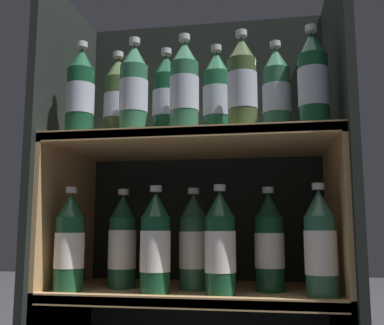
{
  "coord_description": "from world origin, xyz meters",
  "views": [
    {
      "loc": [
        0.18,
        -0.93,
        0.39
      ],
      "look_at": [
        0.0,
        0.12,
        0.55
      ],
      "focal_mm": 42.0,
      "sensor_mm": 36.0,
      "label": 1
    }
  ],
  "objects_px": {
    "bottle_upper_back_0": "(117,101)",
    "bottle_lower_front_1": "(155,245)",
    "bottle_upper_back_1": "(166,99)",
    "bottle_upper_back_3": "(277,94)",
    "bottle_upper_front_4": "(313,82)",
    "bottle_lower_back_2": "(269,244)",
    "bottle_lower_front_0": "(70,244)",
    "bottle_upper_front_2": "(184,89)",
    "bottle_lower_back_0": "(122,244)",
    "bottle_upper_front_1": "(134,91)",
    "bottle_upper_front_0": "(80,94)",
    "bottle_lower_front_2": "(220,245)",
    "bottle_lower_back_1": "(193,244)",
    "bottle_lower_front_3": "(321,246)",
    "bottle_upper_front_3": "(242,86)",
    "bottle_upper_back_2": "(217,97)"
  },
  "relations": [
    {
      "from": "bottle_lower_front_3",
      "to": "bottle_lower_back_2",
      "type": "distance_m",
      "value": 0.13
    },
    {
      "from": "bottle_upper_back_0",
      "to": "bottle_lower_back_1",
      "type": "xyz_separation_m",
      "value": [
        0.2,
        -0.0,
        -0.36
      ]
    },
    {
      "from": "bottle_upper_front_2",
      "to": "bottle_lower_front_0",
      "type": "height_order",
      "value": "bottle_upper_front_2"
    },
    {
      "from": "bottle_upper_front_1",
      "to": "bottle_lower_back_1",
      "type": "distance_m",
      "value": 0.39
    },
    {
      "from": "bottle_upper_front_1",
      "to": "bottle_lower_front_0",
      "type": "distance_m",
      "value": 0.39
    },
    {
      "from": "bottle_upper_back_1",
      "to": "bottle_upper_back_3",
      "type": "relative_size",
      "value": 1.0
    },
    {
      "from": "bottle_upper_back_3",
      "to": "bottle_lower_front_2",
      "type": "height_order",
      "value": "bottle_upper_back_3"
    },
    {
      "from": "bottle_upper_front_0",
      "to": "bottle_upper_front_1",
      "type": "distance_m",
      "value": 0.13
    },
    {
      "from": "bottle_upper_back_3",
      "to": "bottle_lower_front_0",
      "type": "xyz_separation_m",
      "value": [
        -0.48,
        -0.08,
        -0.36
      ]
    },
    {
      "from": "bottle_upper_front_0",
      "to": "bottle_upper_front_4",
      "type": "xyz_separation_m",
      "value": [
        0.55,
        0.0,
        -0.0
      ]
    },
    {
      "from": "bottle_upper_front_1",
      "to": "bottle_lower_back_2",
      "type": "relative_size",
      "value": 1.0
    },
    {
      "from": "bottle_lower_front_2",
      "to": "bottle_upper_back_0",
      "type": "bearing_deg",
      "value": 164.26
    },
    {
      "from": "bottle_upper_front_2",
      "to": "bottle_lower_back_1",
      "type": "bearing_deg",
      "value": 84.25
    },
    {
      "from": "bottle_upper_front_2",
      "to": "bottle_upper_front_4",
      "type": "distance_m",
      "value": 0.29
    },
    {
      "from": "bottle_upper_front_4",
      "to": "bottle_upper_front_0",
      "type": "bearing_deg",
      "value": 180.0
    },
    {
      "from": "bottle_lower_front_2",
      "to": "bottle_lower_back_0",
      "type": "relative_size",
      "value": 1.0
    },
    {
      "from": "bottle_upper_front_1",
      "to": "bottle_upper_front_4",
      "type": "distance_m",
      "value": 0.42
    },
    {
      "from": "bottle_lower_front_0",
      "to": "bottle_lower_front_3",
      "type": "distance_m",
      "value": 0.57
    },
    {
      "from": "bottle_upper_back_1",
      "to": "bottle_upper_back_0",
      "type": "bearing_deg",
      "value": 180.0
    },
    {
      "from": "bottle_upper_front_0",
      "to": "bottle_lower_front_1",
      "type": "xyz_separation_m",
      "value": [
        0.19,
        0.0,
        -0.36
      ]
    },
    {
      "from": "bottle_upper_back_2",
      "to": "bottle_lower_back_1",
      "type": "relative_size",
      "value": 1.0
    },
    {
      "from": "bottle_upper_front_4",
      "to": "bottle_lower_front_3",
      "type": "xyz_separation_m",
      "value": [
        0.0,
        0.0,
        -0.36
      ]
    },
    {
      "from": "bottle_upper_back_1",
      "to": "bottle_lower_front_0",
      "type": "distance_m",
      "value": 0.42
    },
    {
      "from": "bottle_upper_front_2",
      "to": "bottle_upper_back_3",
      "type": "relative_size",
      "value": 1.0
    },
    {
      "from": "bottle_upper_back_1",
      "to": "bottle_upper_back_3",
      "type": "xyz_separation_m",
      "value": [
        0.28,
        0.0,
        -0.0
      ]
    },
    {
      "from": "bottle_upper_front_2",
      "to": "bottle_lower_back_2",
      "type": "distance_m",
      "value": 0.41
    },
    {
      "from": "bottle_upper_front_0",
      "to": "bottle_upper_back_3",
      "type": "relative_size",
      "value": 1.0
    },
    {
      "from": "bottle_upper_front_1",
      "to": "bottle_upper_back_1",
      "type": "relative_size",
      "value": 1.0
    },
    {
      "from": "bottle_upper_back_2",
      "to": "bottle_lower_back_2",
      "type": "bearing_deg",
      "value": 0.0
    },
    {
      "from": "bottle_upper_front_4",
      "to": "bottle_lower_front_2",
      "type": "height_order",
      "value": "bottle_upper_front_4"
    },
    {
      "from": "bottle_upper_front_1",
      "to": "bottle_lower_front_0",
      "type": "relative_size",
      "value": 1.0
    },
    {
      "from": "bottle_upper_front_2",
      "to": "bottle_lower_back_0",
      "type": "xyz_separation_m",
      "value": [
        -0.17,
        0.08,
        -0.36
      ]
    },
    {
      "from": "bottle_upper_front_0",
      "to": "bottle_lower_front_2",
      "type": "bearing_deg",
      "value": -0.0
    },
    {
      "from": "bottle_upper_front_2",
      "to": "bottle_lower_front_1",
      "type": "distance_m",
      "value": 0.37
    },
    {
      "from": "bottle_upper_back_1",
      "to": "bottle_lower_back_0",
      "type": "xyz_separation_m",
      "value": [
        -0.11,
        0.0,
        -0.36
      ]
    },
    {
      "from": "bottle_lower_front_3",
      "to": "bottle_lower_back_0",
      "type": "bearing_deg",
      "value": 170.6
    },
    {
      "from": "bottle_upper_front_2",
      "to": "bottle_lower_back_1",
      "type": "height_order",
      "value": "bottle_upper_front_2"
    },
    {
      "from": "bottle_upper_front_0",
      "to": "bottle_lower_back_0",
      "type": "bearing_deg",
      "value": 40.43
    },
    {
      "from": "bottle_upper_back_1",
      "to": "bottle_upper_back_2",
      "type": "height_order",
      "value": "same"
    },
    {
      "from": "bottle_lower_front_0",
      "to": "bottle_lower_back_1",
      "type": "height_order",
      "value": "same"
    },
    {
      "from": "bottle_upper_front_0",
      "to": "bottle_lower_front_3",
      "type": "relative_size",
      "value": 1.0
    },
    {
      "from": "bottle_upper_front_4",
      "to": "bottle_lower_back_2",
      "type": "relative_size",
      "value": 1.0
    },
    {
      "from": "bottle_upper_front_0",
      "to": "bottle_lower_back_2",
      "type": "bearing_deg",
      "value": 9.75
    },
    {
      "from": "bottle_upper_front_2",
      "to": "bottle_upper_front_0",
      "type": "bearing_deg",
      "value": 180.0
    },
    {
      "from": "bottle_upper_front_2",
      "to": "bottle_upper_back_3",
      "type": "bearing_deg",
      "value": 19.68
    },
    {
      "from": "bottle_upper_back_0",
      "to": "bottle_lower_front_1",
      "type": "bearing_deg",
      "value": -31.47
    },
    {
      "from": "bottle_lower_front_2",
      "to": "bottle_upper_front_0",
      "type": "bearing_deg",
      "value": 180.0
    },
    {
      "from": "bottle_lower_front_3",
      "to": "bottle_upper_front_3",
      "type": "bearing_deg",
      "value": 180.0
    },
    {
      "from": "bottle_lower_front_1",
      "to": "bottle_lower_front_2",
      "type": "bearing_deg",
      "value": -0.0
    },
    {
      "from": "bottle_upper_front_0",
      "to": "bottle_upper_front_2",
      "type": "distance_m",
      "value": 0.26
    }
  ]
}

